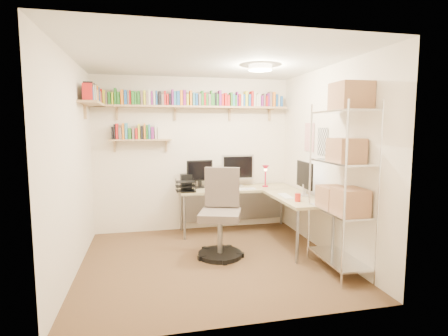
{
  "coord_description": "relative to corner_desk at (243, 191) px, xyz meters",
  "views": [
    {
      "loc": [
        -0.78,
        -4.22,
        1.69
      ],
      "look_at": [
        0.3,
        0.55,
        1.12
      ],
      "focal_mm": 28.0,
      "sensor_mm": 36.0,
      "label": 1
    }
  ],
  "objects": [
    {
      "name": "ground",
      "position": [
        -0.7,
        -0.94,
        -0.71
      ],
      "size": [
        3.2,
        3.2,
        0.0
      ],
      "primitive_type": "plane",
      "color": "#4C3420",
      "rests_on": "ground"
    },
    {
      "name": "corner_desk",
      "position": [
        0.0,
        0.0,
        0.0
      ],
      "size": [
        1.92,
        1.83,
        1.25
      ],
      "color": "tan",
      "rests_on": "ground"
    },
    {
      "name": "wall_shelves",
      "position": [
        -1.11,
        0.36,
        1.32
      ],
      "size": [
        3.12,
        1.09,
        0.8
      ],
      "color": "tan",
      "rests_on": "ground"
    },
    {
      "name": "room_shell",
      "position": [
        -0.69,
        -0.94,
        0.84
      ],
      "size": [
        3.24,
        3.04,
        2.52
      ],
      "color": "#F0DFC3",
      "rests_on": "ground"
    },
    {
      "name": "wire_rack",
      "position": [
        0.72,
        -1.63,
        0.58
      ],
      "size": [
        0.44,
        0.87,
        2.18
      ],
      "rotation": [
        0.0,
        0.0,
        -0.03
      ],
      "color": "silver",
      "rests_on": "ground"
    },
    {
      "name": "office_chair",
      "position": [
        -0.53,
        -0.76,
        -0.22
      ],
      "size": [
        0.65,
        0.66,
        1.16
      ],
      "rotation": [
        0.0,
        0.0,
        -0.33
      ],
      "color": "black",
      "rests_on": "ground"
    }
  ]
}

